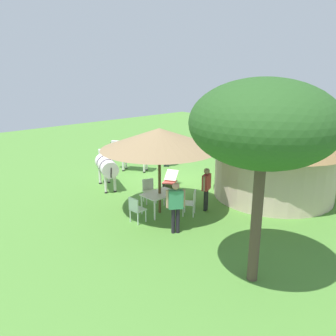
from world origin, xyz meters
The scene contains 14 objects.
ground_plane centered at (0.00, 0.00, 0.00)m, with size 36.00×36.00×0.00m, color #518936.
thatched_hut centered at (-1.87, 4.04, 2.51)m, with size 5.60×5.60×4.63m.
shade_umbrella centered at (2.70, 2.34, 2.71)m, with size 4.03×4.03×3.07m.
patio_dining_table centered at (2.70, 2.34, 0.65)m, with size 1.24×0.85×0.74m.
patio_chair_near_lawn centered at (2.33, 1.26, 0.52)m, with size 0.55×0.54×0.90m.
patio_chair_west_end centered at (3.83, 2.45, 0.52)m, with size 0.46×0.48×0.90m.
patio_chair_east_end centered at (2.01, 3.26, 0.52)m, with size 0.60×0.60×0.90m.
guest_beside_umbrella centered at (3.35, 3.88, 1.01)m, with size 0.52×0.42×1.67m.
guest_behind_table centered at (1.29, 3.29, 0.96)m, with size 0.54×0.34×1.60m.
standing_watcher centered at (-1.44, -1.99, 1.05)m, with size 0.49×0.48×1.74m.
striped_lounge_chair centered at (0.48, 0.45, 0.26)m, with size 0.96×0.86×0.64m.
zebra_nearest_camera centered at (2.64, -1.26, 0.99)m, with size 1.24×2.25×1.52m.
zebra_by_umbrella centered at (0.27, -2.52, 1.03)m, with size 1.45×1.86×1.57m.
acacia_tree_behind_hut centered at (3.64, 6.98, 3.86)m, with size 3.29×3.29×4.87m.
Camera 1 is at (10.21, 11.23, 5.08)m, focal length 37.34 mm.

